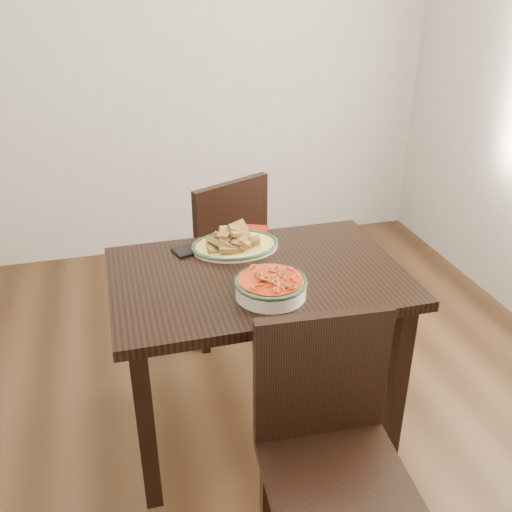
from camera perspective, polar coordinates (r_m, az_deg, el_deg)
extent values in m
plane|color=#382111|center=(2.66, -2.56, -15.19)|extent=(3.50, 3.50, 0.00)
cube|color=beige|center=(3.73, -9.37, 19.26)|extent=(3.50, 0.10, 2.60)
cube|color=black|center=(2.16, 0.14, -2.12)|extent=(1.10, 0.74, 0.04)
cube|color=black|center=(2.09, -10.91, -16.68)|extent=(0.06, 0.06, 0.71)
cube|color=black|center=(2.31, 13.95, -12.16)|extent=(0.06, 0.06, 0.71)
cube|color=black|center=(2.55, -12.18, -7.69)|extent=(0.06, 0.06, 0.71)
cube|color=black|center=(2.73, 8.23, -4.78)|extent=(0.06, 0.06, 0.71)
cube|color=black|center=(2.98, -4.59, -0.03)|extent=(0.56, 0.56, 0.04)
cube|color=black|center=(3.30, -3.80, -1.61)|extent=(0.04, 0.04, 0.41)
cube|color=black|center=(3.14, -8.79, -3.52)|extent=(0.04, 0.04, 0.41)
cube|color=black|center=(3.07, 0.01, -3.95)|extent=(0.04, 0.04, 0.41)
cube|color=black|center=(2.89, -5.18, -6.17)|extent=(0.04, 0.04, 0.41)
cube|color=black|center=(2.74, -2.44, 3.06)|extent=(0.40, 0.21, 0.44)
cube|color=black|center=(1.82, 8.05, -21.31)|extent=(0.45, 0.45, 0.04)
cube|color=black|center=(2.06, 1.12, -22.87)|extent=(0.04, 0.04, 0.41)
cube|color=black|center=(2.14, 10.68, -21.12)|extent=(0.04, 0.04, 0.41)
cube|color=black|center=(1.79, 6.55, -11.75)|extent=(0.42, 0.07, 0.44)
ellipsoid|color=beige|center=(2.33, -2.08, 0.97)|extent=(0.35, 0.27, 0.02)
ellipsoid|color=gold|center=(2.33, -2.09, 1.10)|extent=(0.34, 0.26, 0.01)
torus|color=#17331F|center=(2.33, -2.09, 1.14)|extent=(0.28, 0.28, 0.01)
cylinder|color=beige|center=(1.99, 1.47, -3.21)|extent=(0.25, 0.25, 0.06)
torus|color=#17341E|center=(1.98, 1.48, -2.56)|extent=(0.26, 0.26, 0.02)
cylinder|color=#A72407|center=(1.98, 1.48, -2.43)|extent=(0.23, 0.23, 0.01)
cube|color=black|center=(2.33, -6.12, 0.70)|extent=(0.19, 0.13, 0.01)
cube|color=maroon|center=(2.48, -0.38, 2.54)|extent=(0.16, 0.15, 0.01)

